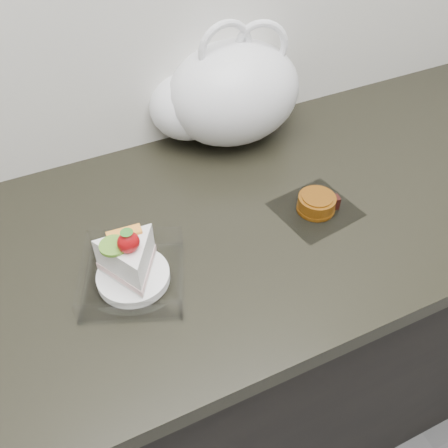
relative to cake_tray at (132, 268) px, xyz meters
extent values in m
cube|color=black|center=(0.20, 0.06, -0.51)|extent=(2.00, 0.60, 0.86)
cube|color=black|center=(0.20, 0.06, -0.06)|extent=(2.04, 0.64, 0.04)
cube|color=white|center=(0.00, 0.00, -0.03)|extent=(0.22, 0.22, 0.00)
cylinder|color=white|center=(0.00, 0.00, -0.02)|extent=(0.12, 0.12, 0.02)
ellipsoid|color=red|center=(0.00, -0.01, 0.08)|extent=(0.04, 0.03, 0.04)
cone|color=#2D7223|center=(0.00, -0.01, 0.09)|extent=(0.02, 0.02, 0.01)
cylinder|color=#68A530|center=(-0.02, 0.00, 0.06)|extent=(0.05, 0.05, 0.01)
cube|color=orange|center=(0.00, 0.02, 0.06)|extent=(0.06, 0.02, 0.01)
cube|color=white|center=(0.38, 0.02, -0.04)|extent=(0.17, 0.16, 0.00)
cylinder|color=brown|center=(0.38, 0.02, -0.02)|extent=(0.09, 0.09, 0.03)
cylinder|color=brown|center=(0.38, 0.02, -0.03)|extent=(0.10, 0.10, 0.01)
cylinder|color=brown|center=(0.38, 0.02, 0.00)|extent=(0.08, 0.08, 0.00)
cube|color=black|center=(0.42, 0.01, -0.02)|extent=(0.02, 0.02, 0.03)
ellipsoid|color=white|center=(0.34, 0.32, 0.08)|extent=(0.33, 0.27, 0.22)
ellipsoid|color=white|center=(0.25, 0.35, 0.05)|extent=(0.19, 0.18, 0.15)
torus|color=white|center=(0.32, 0.32, 0.18)|extent=(0.12, 0.02, 0.12)
torus|color=white|center=(0.40, 0.31, 0.17)|extent=(0.11, 0.05, 0.11)
camera|label=1|loc=(-0.09, -0.55, 0.64)|focal=40.00mm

